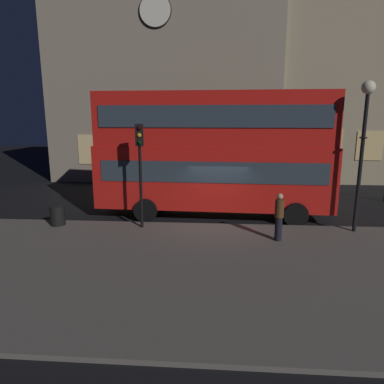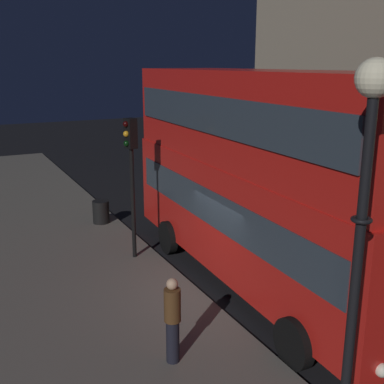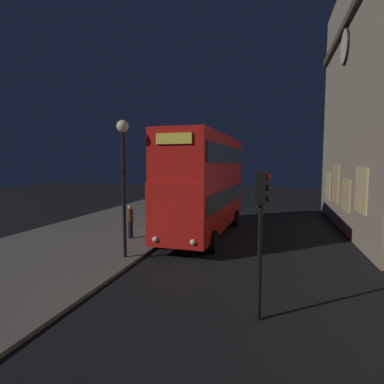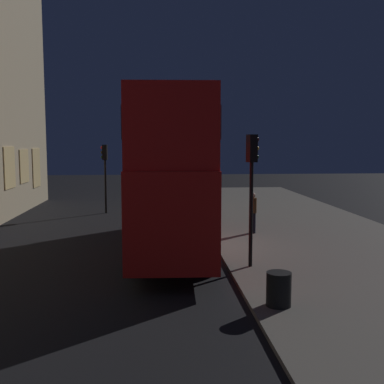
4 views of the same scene
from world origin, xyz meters
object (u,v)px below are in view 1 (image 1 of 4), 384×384
(traffic_light_near_kerb, at_px, (140,154))
(street_lamp, at_px, (365,124))
(pedestrian, at_px, (279,216))
(double_decker_bus, at_px, (213,149))
(litter_bin, at_px, (58,215))

(traffic_light_near_kerb, height_order, street_lamp, street_lamp)
(street_lamp, relative_size, pedestrian, 3.25)
(pedestrian, bearing_deg, double_decker_bus, -67.93)
(double_decker_bus, height_order, litter_bin, double_decker_bus)
(traffic_light_near_kerb, distance_m, pedestrian, 5.76)
(double_decker_bus, bearing_deg, traffic_light_near_kerb, -137.93)
(street_lamp, bearing_deg, traffic_light_near_kerb, -179.18)
(litter_bin, bearing_deg, pedestrian, -7.89)
(pedestrian, bearing_deg, traffic_light_near_kerb, -24.82)
(litter_bin, bearing_deg, double_decker_bus, 19.86)
(double_decker_bus, relative_size, litter_bin, 13.02)
(traffic_light_near_kerb, height_order, litter_bin, traffic_light_near_kerb)
(double_decker_bus, distance_m, pedestrian, 4.75)
(traffic_light_near_kerb, relative_size, street_lamp, 0.73)
(street_lamp, relative_size, litter_bin, 6.95)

